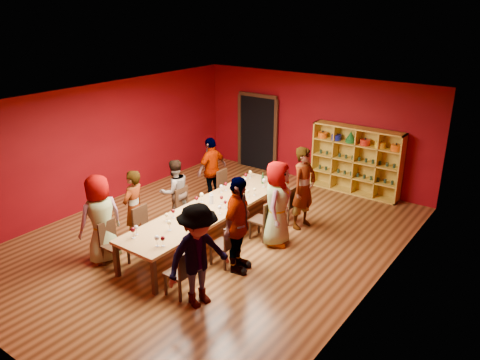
% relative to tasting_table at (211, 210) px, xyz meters
% --- Properties ---
extents(room_shell, '(7.10, 9.10, 3.04)m').
position_rel_tasting_table_xyz_m(room_shell, '(0.00, 0.00, 0.80)').
color(room_shell, '#4F2D14').
rests_on(room_shell, ground).
extents(tasting_table, '(1.10, 4.50, 0.75)m').
position_rel_tasting_table_xyz_m(tasting_table, '(0.00, 0.00, 0.00)').
color(tasting_table, '#A57B45').
rests_on(tasting_table, ground).
extents(doorway, '(1.40, 0.17, 2.30)m').
position_rel_tasting_table_xyz_m(doorway, '(-1.80, 4.43, 0.42)').
color(doorway, black).
rests_on(doorway, ground).
extents(shelving_unit, '(2.40, 0.40, 1.80)m').
position_rel_tasting_table_xyz_m(shelving_unit, '(1.40, 4.32, 0.28)').
color(shelving_unit, gold).
rests_on(shelving_unit, ground).
extents(chair_person_left_0, '(0.42, 0.42, 0.89)m').
position_rel_tasting_table_xyz_m(chair_person_left_0, '(-0.91, -1.92, -0.20)').
color(chair_person_left_0, black).
rests_on(chair_person_left_0, ground).
extents(person_left_0, '(0.64, 0.95, 1.79)m').
position_rel_tasting_table_xyz_m(person_left_0, '(-1.18, -1.92, 0.19)').
color(person_left_0, '#5B77BC').
rests_on(person_left_0, ground).
extents(chair_person_left_1, '(0.42, 0.42, 0.89)m').
position_rel_tasting_table_xyz_m(chair_person_left_1, '(-0.91, -1.08, -0.20)').
color(chair_person_left_1, black).
rests_on(chair_person_left_1, ground).
extents(person_left_1, '(0.56, 0.68, 1.64)m').
position_rel_tasting_table_xyz_m(person_left_1, '(-1.19, -1.08, 0.12)').
color(person_left_1, white).
rests_on(person_left_1, ground).
extents(chair_person_left_2, '(0.42, 0.42, 0.89)m').
position_rel_tasting_table_xyz_m(chair_person_left_2, '(-0.91, 0.18, -0.20)').
color(chair_person_left_2, black).
rests_on(chair_person_left_2, ground).
extents(person_left_2, '(0.63, 0.83, 1.51)m').
position_rel_tasting_table_xyz_m(person_left_2, '(-1.23, 0.18, 0.06)').
color(person_left_2, '#5881B5').
rests_on(person_left_2, ground).
extents(chair_person_left_4, '(0.42, 0.42, 0.89)m').
position_rel_tasting_table_xyz_m(chair_person_left_4, '(-0.91, 1.66, -0.20)').
color(chair_person_left_4, black).
rests_on(chair_person_left_4, ground).
extents(person_left_4, '(0.51, 1.01, 1.67)m').
position_rel_tasting_table_xyz_m(person_left_4, '(-1.34, 1.66, 0.14)').
color(person_left_4, '#5372AB').
rests_on(person_left_4, ground).
extents(chair_person_right_0, '(0.42, 0.42, 0.89)m').
position_rel_tasting_table_xyz_m(chair_person_right_0, '(0.91, -1.90, -0.20)').
color(chair_person_right_0, black).
rests_on(chair_person_right_0, ground).
extents(person_right_0, '(0.77, 1.27, 1.84)m').
position_rel_tasting_table_xyz_m(person_right_0, '(1.29, -1.90, 0.22)').
color(person_right_0, '#131A34').
rests_on(person_right_0, ground).
extents(chair_person_right_1, '(0.42, 0.42, 0.89)m').
position_rel_tasting_table_xyz_m(chair_person_right_1, '(0.91, -0.66, -0.20)').
color(chair_person_right_1, black).
rests_on(chair_person_right_1, ground).
extents(person_right_1, '(0.79, 1.21, 1.89)m').
position_rel_tasting_table_xyz_m(person_right_1, '(1.18, -0.66, 0.25)').
color(person_right_1, pink).
rests_on(person_right_1, ground).
extents(chair_person_right_3, '(0.42, 0.42, 0.89)m').
position_rel_tasting_table_xyz_m(chair_person_right_3, '(0.91, 0.67, -0.20)').
color(chair_person_right_3, black).
rests_on(chair_person_right_3, ground).
extents(person_right_3, '(0.75, 1.00, 1.83)m').
position_rel_tasting_table_xyz_m(person_right_3, '(1.21, 0.67, 0.22)').
color(person_right_3, '#15193A').
rests_on(person_right_3, ground).
extents(chair_person_right_4, '(0.42, 0.42, 0.89)m').
position_rel_tasting_table_xyz_m(chair_person_right_4, '(0.91, 1.69, -0.20)').
color(chair_person_right_4, black).
rests_on(chair_person_right_4, ground).
extents(person_right_4, '(0.60, 0.75, 1.88)m').
position_rel_tasting_table_xyz_m(person_right_4, '(1.27, 1.69, 0.24)').
color(person_right_4, '#121733').
rests_on(person_right_4, ground).
extents(wine_glass_0, '(0.08, 0.08, 0.20)m').
position_rel_tasting_table_xyz_m(wine_glass_0, '(-0.31, 1.69, 0.20)').
color(wine_glass_0, silver).
rests_on(wine_glass_0, tasting_table).
extents(wine_glass_1, '(0.09, 0.09, 0.22)m').
position_rel_tasting_table_xyz_m(wine_glass_1, '(-0.12, 1.39, 0.21)').
color(wine_glass_1, silver).
rests_on(wine_glass_1, tasting_table).
extents(wine_glass_2, '(0.08, 0.08, 0.19)m').
position_rel_tasting_table_xyz_m(wine_glass_2, '(-0.29, -0.84, 0.19)').
color(wine_glass_2, silver).
rests_on(wine_glass_2, tasting_table).
extents(wine_glass_3, '(0.08, 0.08, 0.19)m').
position_rel_tasting_table_xyz_m(wine_glass_3, '(-0.34, 1.93, 0.19)').
color(wine_glass_3, silver).
rests_on(wine_glass_3, tasting_table).
extents(wine_glass_4, '(0.08, 0.08, 0.20)m').
position_rel_tasting_table_xyz_m(wine_glass_4, '(-0.33, 0.93, 0.19)').
color(wine_glass_4, silver).
rests_on(wine_glass_4, tasting_table).
extents(wine_glass_5, '(0.08, 0.08, 0.19)m').
position_rel_tasting_table_xyz_m(wine_glass_5, '(0.35, -0.15, 0.19)').
color(wine_glass_5, silver).
rests_on(wine_glass_5, tasting_table).
extents(wine_glass_6, '(0.08, 0.08, 0.20)m').
position_rel_tasting_table_xyz_m(wine_glass_6, '(-0.33, -0.09, 0.20)').
color(wine_glass_6, silver).
rests_on(wine_glass_6, tasting_table).
extents(wine_glass_7, '(0.09, 0.09, 0.22)m').
position_rel_tasting_table_xyz_m(wine_glass_7, '(0.04, -1.29, 0.21)').
color(wine_glass_7, silver).
rests_on(wine_glass_7, tasting_table).
extents(wine_glass_8, '(0.08, 0.08, 0.20)m').
position_rel_tasting_table_xyz_m(wine_glass_8, '(0.01, -0.46, 0.20)').
color(wine_glass_8, silver).
rests_on(wine_glass_8, tasting_table).
extents(wine_glass_9, '(0.07, 0.07, 0.19)m').
position_rel_tasting_table_xyz_m(wine_glass_9, '(0.31, 0.89, 0.19)').
color(wine_glass_9, silver).
rests_on(wine_glass_9, tasting_table).
extents(wine_glass_10, '(0.08, 0.08, 0.19)m').
position_rel_tasting_table_xyz_m(wine_glass_10, '(0.32, -1.00, 0.19)').
color(wine_glass_10, silver).
rests_on(wine_glass_10, tasting_table).
extents(wine_glass_11, '(0.07, 0.07, 0.18)m').
position_rel_tasting_table_xyz_m(wine_glass_11, '(0.37, 1.08, 0.18)').
color(wine_glass_11, silver).
rests_on(wine_glass_11, tasting_table).
extents(wine_glass_12, '(0.08, 0.08, 0.20)m').
position_rel_tasting_table_xyz_m(wine_glass_12, '(0.30, 1.98, 0.19)').
color(wine_glass_12, silver).
rests_on(wine_glass_12, tasting_table).
extents(wine_glass_13, '(0.08, 0.08, 0.19)m').
position_rel_tasting_table_xyz_m(wine_glass_13, '(-0.34, -1.77, 0.19)').
color(wine_glass_13, silver).
rests_on(wine_glass_13, tasting_table).
extents(wine_glass_14, '(0.09, 0.09, 0.22)m').
position_rel_tasting_table_xyz_m(wine_glass_14, '(0.26, 1.62, 0.21)').
color(wine_glass_14, silver).
rests_on(wine_glass_14, tasting_table).
extents(wine_glass_15, '(0.09, 0.09, 0.22)m').
position_rel_tasting_table_xyz_m(wine_glass_15, '(0.29, -1.86, 0.21)').
color(wine_glass_15, silver).
rests_on(wine_glass_15, tasting_table).
extents(wine_glass_16, '(0.09, 0.09, 0.22)m').
position_rel_tasting_table_xyz_m(wine_glass_16, '(-0.34, 0.09, 0.21)').
color(wine_glass_16, silver).
rests_on(wine_glass_16, tasting_table).
extents(wine_glass_17, '(0.08, 0.08, 0.20)m').
position_rel_tasting_table_xyz_m(wine_glass_17, '(0.37, -1.80, 0.20)').
color(wine_glass_17, silver).
rests_on(wine_glass_17, tasting_table).
extents(wine_glass_18, '(0.07, 0.07, 0.18)m').
position_rel_tasting_table_xyz_m(wine_glass_18, '(0.26, 0.15, 0.18)').
color(wine_glass_18, silver).
rests_on(wine_glass_18, tasting_table).
extents(wine_glass_19, '(0.08, 0.08, 0.19)m').
position_rel_tasting_table_xyz_m(wine_glass_19, '(0.06, 0.27, 0.19)').
color(wine_glass_19, silver).
rests_on(wine_glass_19, tasting_table).
extents(wine_glass_20, '(0.08, 0.08, 0.20)m').
position_rel_tasting_table_xyz_m(wine_glass_20, '(0.35, -0.78, 0.20)').
color(wine_glass_20, silver).
rests_on(wine_glass_20, tasting_table).
extents(wine_glass_21, '(0.08, 0.08, 0.19)m').
position_rel_tasting_table_xyz_m(wine_glass_21, '(-0.34, 0.77, 0.19)').
color(wine_glass_21, silver).
rests_on(wine_glass_21, tasting_table).
extents(wine_glass_22, '(0.07, 0.07, 0.18)m').
position_rel_tasting_table_xyz_m(wine_glass_22, '(-0.28, -1.04, 0.18)').
color(wine_glass_22, silver).
rests_on(wine_glass_22, tasting_table).
extents(wine_glass_23, '(0.09, 0.09, 0.22)m').
position_rel_tasting_table_xyz_m(wine_glass_23, '(-0.28, -1.90, 0.21)').
color(wine_glass_23, silver).
rests_on(wine_glass_23, tasting_table).
extents(spittoon_bowl, '(0.27, 0.27, 0.15)m').
position_rel_tasting_table_xyz_m(spittoon_bowl, '(-0.01, -0.40, 0.11)').
color(spittoon_bowl, '#B8BABF').
rests_on(spittoon_bowl, tasting_table).
extents(carafe_a, '(0.10, 0.10, 0.24)m').
position_rel_tasting_table_xyz_m(carafe_a, '(-0.12, 0.16, 0.16)').
color(carafe_a, silver).
rests_on(carafe_a, tasting_table).
extents(carafe_b, '(0.11, 0.11, 0.23)m').
position_rel_tasting_table_xyz_m(carafe_b, '(0.16, -0.63, 0.16)').
color(carafe_b, silver).
rests_on(carafe_b, tasting_table).
extents(wine_bottle, '(0.07, 0.07, 0.28)m').
position_rel_tasting_table_xyz_m(wine_bottle, '(0.11, 1.80, 0.16)').
color(wine_bottle, '#14391B').
rests_on(wine_bottle, tasting_table).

